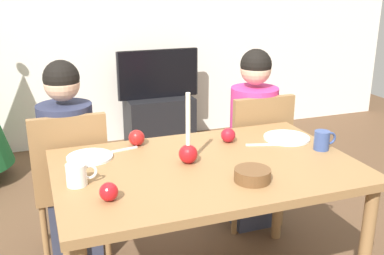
{
  "coord_description": "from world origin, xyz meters",
  "views": [
    {
      "loc": [
        -0.73,
        -1.82,
        1.58
      ],
      "look_at": [
        0.0,
        0.2,
        0.87
      ],
      "focal_mm": 42.5,
      "sensor_mm": 36.0,
      "label": 1
    }
  ],
  "objects_px": {
    "tv": "(158,74)",
    "bowl_walnuts": "(252,175)",
    "mug_right": "(322,140)",
    "apple_near_candle": "(137,138)",
    "tv_stand": "(159,121)",
    "mug_left": "(77,175)",
    "candle_centerpiece": "(188,149)",
    "chair_left": "(71,178)",
    "dining_table": "(206,181)",
    "apple_by_left_plate": "(109,192)",
    "plate_left": "(90,157)",
    "apple_by_right_mug": "(228,135)",
    "chair_right": "(254,152)",
    "plate_right": "(287,138)",
    "person_left_child": "(69,166)",
    "person_right_child": "(253,142)"
  },
  "relations": [
    {
      "from": "candle_centerpiece",
      "to": "mug_left",
      "type": "distance_m",
      "value": 0.52
    },
    {
      "from": "dining_table",
      "to": "plate_left",
      "type": "bearing_deg",
      "value": 152.29
    },
    {
      "from": "plate_left",
      "to": "apple_by_right_mug",
      "type": "bearing_deg",
      "value": -1.62
    },
    {
      "from": "plate_right",
      "to": "plate_left",
      "type": "bearing_deg",
      "value": 175.54
    },
    {
      "from": "tv",
      "to": "bowl_walnuts",
      "type": "xyz_separation_m",
      "value": [
        -0.3,
        -2.54,
        0.07
      ]
    },
    {
      "from": "chair_left",
      "to": "tv",
      "type": "relative_size",
      "value": 1.14
    },
    {
      "from": "plate_left",
      "to": "apple_near_candle",
      "type": "relative_size",
      "value": 2.64
    },
    {
      "from": "tv_stand",
      "to": "mug_left",
      "type": "bearing_deg",
      "value": -113.51
    },
    {
      "from": "chair_left",
      "to": "person_left_child",
      "type": "height_order",
      "value": "person_left_child"
    },
    {
      "from": "tv",
      "to": "apple_by_right_mug",
      "type": "relative_size",
      "value": 10.24
    },
    {
      "from": "plate_right",
      "to": "dining_table",
      "type": "bearing_deg",
      "value": -161.27
    },
    {
      "from": "chair_left",
      "to": "mug_left",
      "type": "relative_size",
      "value": 6.87
    },
    {
      "from": "dining_table",
      "to": "bowl_walnuts",
      "type": "xyz_separation_m",
      "value": [
        0.12,
        -0.24,
        0.11
      ]
    },
    {
      "from": "plate_left",
      "to": "apple_by_right_mug",
      "type": "xyz_separation_m",
      "value": [
        0.72,
        -0.02,
        0.03
      ]
    },
    {
      "from": "chair_left",
      "to": "tv_stand",
      "type": "bearing_deg",
      "value": 59.48
    },
    {
      "from": "dining_table",
      "to": "plate_right",
      "type": "xyz_separation_m",
      "value": [
        0.54,
        0.18,
        0.09
      ]
    },
    {
      "from": "candle_centerpiece",
      "to": "apple_by_left_plate",
      "type": "relative_size",
      "value": 4.55
    },
    {
      "from": "dining_table",
      "to": "chair_left",
      "type": "bearing_deg",
      "value": 133.64
    },
    {
      "from": "bowl_walnuts",
      "to": "apple_by_right_mug",
      "type": "relative_size",
      "value": 2.04
    },
    {
      "from": "chair_right",
      "to": "mug_left",
      "type": "distance_m",
      "value": 1.36
    },
    {
      "from": "chair_right",
      "to": "bowl_walnuts",
      "type": "bearing_deg",
      "value": -118.59
    },
    {
      "from": "mug_left",
      "to": "apple_by_left_plate",
      "type": "relative_size",
      "value": 1.75
    },
    {
      "from": "apple_by_left_plate",
      "to": "apple_by_right_mug",
      "type": "distance_m",
      "value": 0.84
    },
    {
      "from": "person_right_child",
      "to": "person_left_child",
      "type": "bearing_deg",
      "value": 180.0
    },
    {
      "from": "mug_right",
      "to": "apple_near_candle",
      "type": "distance_m",
      "value": 0.95
    },
    {
      "from": "mug_right",
      "to": "apple_by_left_plate",
      "type": "relative_size",
      "value": 1.64
    },
    {
      "from": "chair_left",
      "to": "mug_right",
      "type": "distance_m",
      "value": 1.39
    },
    {
      "from": "chair_right",
      "to": "apple_by_left_plate",
      "type": "xyz_separation_m",
      "value": [
        -1.07,
        -0.81,
        0.28
      ]
    },
    {
      "from": "tv",
      "to": "plate_right",
      "type": "distance_m",
      "value": 2.12
    },
    {
      "from": "mug_left",
      "to": "apple_by_right_mug",
      "type": "bearing_deg",
      "value": 18.12
    },
    {
      "from": "person_right_child",
      "to": "apple_by_right_mug",
      "type": "distance_m",
      "value": 0.58
    },
    {
      "from": "candle_centerpiece",
      "to": "bowl_walnuts",
      "type": "bearing_deg",
      "value": -55.77
    },
    {
      "from": "person_right_child",
      "to": "mug_left",
      "type": "relative_size",
      "value": 8.95
    },
    {
      "from": "chair_left",
      "to": "candle_centerpiece",
      "type": "height_order",
      "value": "candle_centerpiece"
    },
    {
      "from": "chair_right",
      "to": "tv",
      "type": "xyz_separation_m",
      "value": [
        -0.16,
        1.69,
        0.2
      ]
    },
    {
      "from": "tv",
      "to": "chair_right",
      "type": "bearing_deg",
      "value": -84.64
    },
    {
      "from": "apple_by_left_plate",
      "to": "dining_table",
      "type": "bearing_deg",
      "value": 22.75
    },
    {
      "from": "mug_right",
      "to": "apple_by_left_plate",
      "type": "xyz_separation_m",
      "value": [
        -1.12,
        -0.19,
        -0.01
      ]
    },
    {
      "from": "chair_left",
      "to": "apple_by_left_plate",
      "type": "distance_m",
      "value": 0.86
    },
    {
      "from": "apple_near_candle",
      "to": "plate_left",
      "type": "bearing_deg",
      "value": -159.52
    },
    {
      "from": "mug_left",
      "to": "dining_table",
      "type": "bearing_deg",
      "value": 2.07
    },
    {
      "from": "mug_left",
      "to": "apple_by_left_plate",
      "type": "bearing_deg",
      "value": -62.1
    },
    {
      "from": "dining_table",
      "to": "person_left_child",
      "type": "height_order",
      "value": "person_left_child"
    },
    {
      "from": "dining_table",
      "to": "mug_right",
      "type": "relative_size",
      "value": 11.37
    },
    {
      "from": "mug_right",
      "to": "tv",
      "type": "bearing_deg",
      "value": 95.07
    },
    {
      "from": "bowl_walnuts",
      "to": "apple_by_left_plate",
      "type": "height_order",
      "value": "apple_by_left_plate"
    },
    {
      "from": "candle_centerpiece",
      "to": "plate_left",
      "type": "bearing_deg",
      "value": 153.07
    },
    {
      "from": "plate_right",
      "to": "apple_by_right_mug",
      "type": "relative_size",
      "value": 3.21
    },
    {
      "from": "tv",
      "to": "bowl_walnuts",
      "type": "height_order",
      "value": "tv"
    },
    {
      "from": "chair_left",
      "to": "apple_by_left_plate",
      "type": "relative_size",
      "value": 12.02
    }
  ]
}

